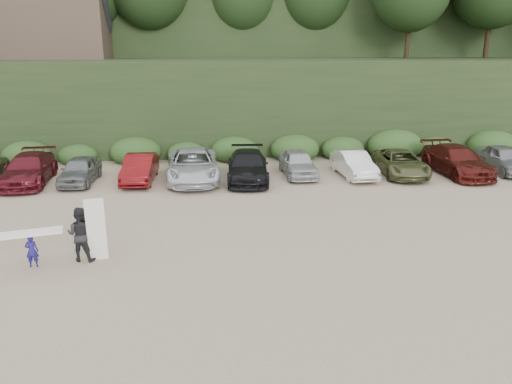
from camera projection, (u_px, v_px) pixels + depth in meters
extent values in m
plane|color=tan|center=(232.00, 252.00, 17.69)|extent=(120.00, 120.00, 0.00)
cube|color=black|center=(218.00, 100.00, 37.82)|extent=(80.00, 14.00, 6.00)
cube|color=black|center=(213.00, 35.00, 53.57)|extent=(90.00, 30.00, 16.00)
cube|color=#2B491E|center=(212.00, 151.00, 31.30)|extent=(46.20, 2.00, 1.20)
cube|color=brown|center=(55.00, 31.00, 37.22)|extent=(8.00, 6.00, 4.00)
imported|color=#59141E|center=(29.00, 169.00, 26.19)|extent=(2.49, 5.39, 1.52)
imported|color=slate|center=(80.00, 170.00, 26.30)|extent=(1.76, 4.08, 1.37)
imported|color=maroon|center=(140.00, 168.00, 26.57)|extent=(1.65, 4.38, 1.43)
imported|color=silver|center=(193.00, 165.00, 26.78)|extent=(2.96, 5.98, 1.63)
imported|color=black|center=(248.00, 166.00, 26.78)|extent=(2.48, 5.43, 1.54)
imported|color=#B4B4B9|center=(298.00, 163.00, 27.77)|extent=(1.84, 4.26, 1.43)
imported|color=silver|center=(354.00, 164.00, 27.57)|extent=(1.78, 4.33, 1.39)
imported|color=brown|center=(401.00, 163.00, 27.91)|extent=(2.58, 5.05, 1.37)
imported|color=#4E1511|center=(457.00, 161.00, 27.98)|extent=(2.53, 5.57, 1.58)
imported|color=gray|center=(505.00, 159.00, 28.56)|extent=(2.15, 4.58, 1.51)
imported|color=navy|center=(32.00, 251.00, 16.38)|extent=(0.43, 0.31, 1.12)
cube|color=white|center=(29.00, 233.00, 16.20)|extent=(2.12, 1.06, 0.08)
imported|color=black|center=(81.00, 234.00, 16.77)|extent=(1.02, 0.86, 1.89)
cube|color=white|center=(96.00, 230.00, 16.68)|extent=(0.67, 0.43, 2.23)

